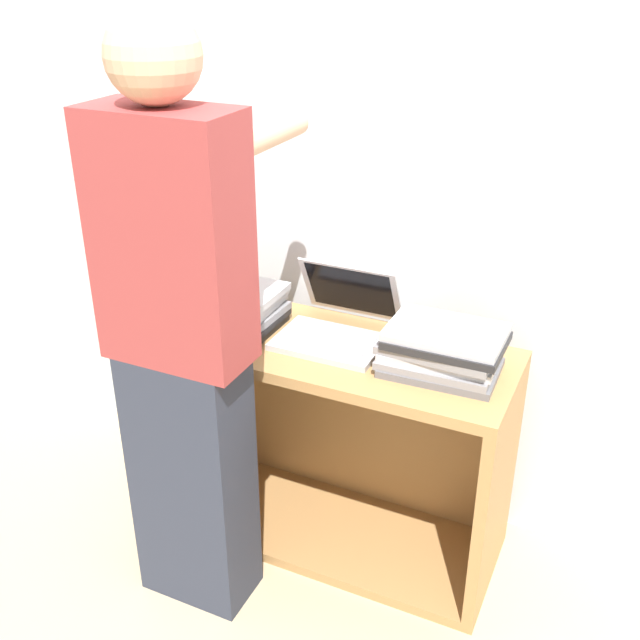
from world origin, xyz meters
name	(u,v)px	position (x,y,z in m)	size (l,w,h in m)	color
ground_plane	(299,575)	(0.00, 0.00, 0.00)	(12.00, 12.00, 0.00)	tan
wall_back	(373,180)	(0.00, 0.57, 1.20)	(8.00, 0.05, 2.40)	silver
cart	(337,434)	(0.00, 0.30, 0.38)	(1.17, 0.46, 0.76)	#A87A47
laptop_open	(337,325)	(0.00, 0.29, 0.80)	(0.33, 0.34, 0.22)	#B7B7BC
laptop_stack_left	(230,305)	(-0.36, 0.23, 0.83)	(0.35, 0.25, 0.14)	#232326
laptop_stack_right	(442,350)	(0.36, 0.23, 0.83)	(0.35, 0.26, 0.14)	slate
person	(182,342)	(-0.27, -0.16, 0.90)	(0.40, 0.54, 1.77)	#2D3342
inventory_tag	(218,291)	(-0.36, 0.18, 0.90)	(0.06, 0.02, 0.01)	red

